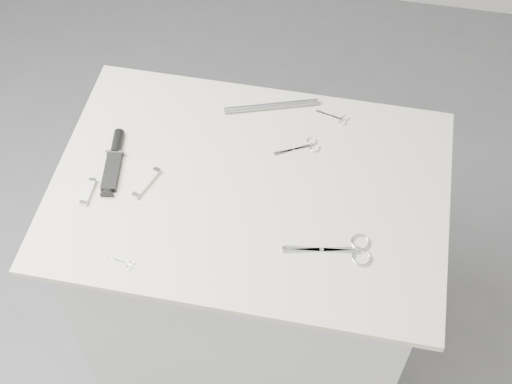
% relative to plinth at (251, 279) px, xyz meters
% --- Properties ---
extents(ground, '(4.00, 4.00, 0.01)m').
position_rel_plinth_xyz_m(ground, '(0.00, 0.00, -0.46)').
color(ground, slate).
rests_on(ground, ground).
extents(plinth, '(0.90, 0.60, 0.90)m').
position_rel_plinth_xyz_m(plinth, '(0.00, 0.00, 0.00)').
color(plinth, silver).
rests_on(plinth, ground).
extents(display_board, '(1.00, 0.70, 0.02)m').
position_rel_plinth_xyz_m(display_board, '(0.00, 0.00, 0.46)').
color(display_board, beige).
rests_on(display_board, plinth).
extents(large_shears, '(0.21, 0.09, 0.01)m').
position_rel_plinth_xyz_m(large_shears, '(0.26, -0.14, 0.47)').
color(large_shears, silver).
rests_on(large_shears, display_board).
extents(embroidery_scissors_a, '(0.12, 0.08, 0.00)m').
position_rel_plinth_xyz_m(embroidery_scissors_a, '(0.12, 0.15, 0.47)').
color(embroidery_scissors_a, silver).
rests_on(embroidery_scissors_a, display_board).
extents(embroidery_scissors_b, '(0.09, 0.05, 0.00)m').
position_rel_plinth_xyz_m(embroidery_scissors_b, '(0.19, 0.27, 0.47)').
color(embroidery_scissors_b, silver).
rests_on(embroidery_scissors_b, display_board).
extents(tiny_scissors, '(0.07, 0.03, 0.00)m').
position_rel_plinth_xyz_m(tiny_scissors, '(-0.24, -0.28, 0.47)').
color(tiny_scissors, silver).
rests_on(tiny_scissors, display_board).
extents(sheathed_knife, '(0.06, 0.20, 0.02)m').
position_rel_plinth_xyz_m(sheathed_knife, '(-0.36, 0.02, 0.48)').
color(sheathed_knife, black).
rests_on(sheathed_knife, display_board).
extents(pocket_knife_a, '(0.05, 0.11, 0.01)m').
position_rel_plinth_xyz_m(pocket_knife_a, '(-0.26, -0.04, 0.48)').
color(pocket_knife_a, silver).
rests_on(pocket_knife_a, display_board).
extents(pocket_knife_b, '(0.02, 0.08, 0.01)m').
position_rel_plinth_xyz_m(pocket_knife_b, '(-0.39, -0.10, 0.48)').
color(pocket_knife_b, silver).
rests_on(pocket_knife_b, display_board).
extents(metal_rail, '(0.25, 0.10, 0.02)m').
position_rel_plinth_xyz_m(metal_rail, '(0.01, 0.28, 0.48)').
color(metal_rail, gray).
rests_on(metal_rail, display_board).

